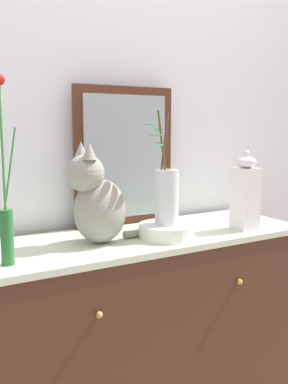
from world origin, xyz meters
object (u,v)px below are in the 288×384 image
Objects in this scene: sideboard at (144,328)px; mirror_leaning at (125,157)px; vase_glass_clear at (166,194)px; vase_slim_green at (6,214)px; bowl_porcelain at (166,231)px; cat_sitting at (97,201)px; jar_lidded_porcelain at (245,194)px.

sideboard is 0.76m from mirror_leaning.
vase_slim_green is at bearing -176.95° from vase_glass_clear.
vase_slim_green reaches higher than vase_glass_clear.
bowl_porcelain is (0.06, -0.08, 0.44)m from sideboard.
jar_lidded_porcelain is (0.65, -0.11, -0.01)m from cat_sitting.
cat_sitting reaches higher than jar_lidded_porcelain.
cat_sitting is at bearing 167.70° from vase_glass_clear.
vase_slim_green is at bearing 179.22° from jar_lidded_porcelain.
mirror_leaning is at bearing 44.69° from cat_sitting.
bowl_porcelain is 0.15m from vase_glass_clear.
cat_sitting is at bearing -174.14° from sideboard.
cat_sitting is 0.28m from vase_glass_clear.
sideboard is 0.83m from vase_slim_green.
bowl_porcelain is (0.04, -0.30, -0.28)m from mirror_leaning.
cat_sitting is 0.65× the size of vase_slim_green.
bowl_porcelain is at bearing -83.29° from mirror_leaning.
cat_sitting is 1.74× the size of bowl_porcelain.
mirror_leaning is at bearing 29.07° from vase_slim_green.
sideboard is 2.27× the size of mirror_leaning.
cat_sitting is at bearing 14.71° from vase_slim_green.
jar_lidded_porcelain is at bearing -40.06° from mirror_leaning.
vase_glass_clear reaches higher than jar_lidded_porcelain.
cat_sitting is at bearing 167.64° from bowl_porcelain.
mirror_leaning reaches higher than cat_sitting.
vase_slim_green reaches higher than bowl_porcelain.
cat_sitting is at bearing -135.31° from mirror_leaning.
mirror_leaning is 0.41m from bowl_porcelain.
sideboard is 0.45m from bowl_porcelain.
jar_lidded_porcelain is at bearing -7.14° from vase_glass_clear.
sideboard is 0.60m from vase_glass_clear.
bowl_porcelain is 0.40m from jar_lidded_porcelain.
jar_lidded_porcelain is (0.37, -0.05, 0.13)m from bowl_porcelain.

